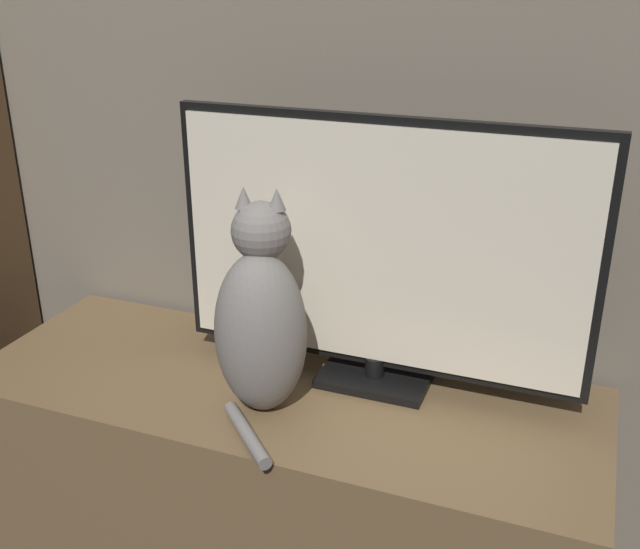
% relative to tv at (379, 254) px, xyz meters
% --- Properties ---
extents(wall_back, '(4.80, 0.05, 2.60)m').
position_rel_tv_xyz_m(wall_back, '(-0.19, 0.21, 0.46)').
color(wall_back, '#756B5B').
rests_on(wall_back, ground_plane).
extents(tv_stand, '(1.44, 0.53, 0.53)m').
position_rel_tv_xyz_m(tv_stand, '(-0.19, -0.10, -0.58)').
color(tv_stand, brown).
rests_on(tv_stand, ground_plane).
extents(tv, '(0.92, 0.15, 0.61)m').
position_rel_tv_xyz_m(tv, '(0.00, 0.00, 0.00)').
color(tv, black).
rests_on(tv, tv_stand).
extents(cat, '(0.22, 0.31, 0.48)m').
position_rel_tv_xyz_m(cat, '(-0.20, -0.18, -0.11)').
color(cat, gray).
rests_on(cat, tv_stand).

